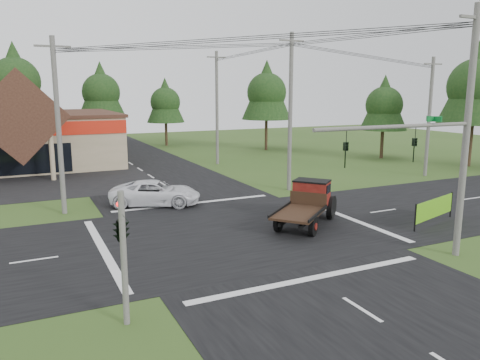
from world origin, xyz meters
TOP-DOWN VIEW (x-y plane):
  - ground at (0.00, 0.00)m, footprint 120.00×120.00m
  - road_ns at (0.00, 0.00)m, footprint 12.00×120.00m
  - road_ew at (0.00, 0.00)m, footprint 120.00×12.00m
  - traffic_signal_mast at (5.82, -7.50)m, footprint 8.12×0.24m
  - traffic_signal_corner at (-7.50, -7.32)m, footprint 0.53×2.48m
  - utility_pole_nr at (7.50, -7.50)m, footprint 2.00×0.30m
  - utility_pole_nw at (-8.00, 8.00)m, footprint 2.00×0.30m
  - utility_pole_ne at (8.00, 8.00)m, footprint 2.00×0.30m
  - utility_pole_far at (22.00, 8.00)m, footprint 2.00×0.30m
  - utility_pole_n at (8.00, 22.00)m, footprint 2.00×0.30m
  - tree_row_c at (-10.00, 41.00)m, footprint 7.28×7.28m
  - tree_row_d at (0.00, 42.00)m, footprint 6.16×6.16m
  - tree_row_e at (8.00, 40.00)m, footprint 5.04×5.04m
  - tree_side_ne at (18.00, 30.00)m, footprint 6.16×6.16m
  - tree_side_e_near at (26.00, 18.00)m, footprint 5.04×5.04m
  - tree_side_e_far at (30.00, 10.00)m, footprint 6.72×6.72m
  - antique_flatbed_truck at (3.86, -0.55)m, footprint 5.88×5.42m
  - roadside_banner at (10.57, -3.40)m, footprint 4.30×1.44m
  - white_pickup at (-2.37, 7.69)m, footprint 6.40×4.80m

SIDE VIEW (x-z plane):
  - ground at x=0.00m, z-range 0.00..0.00m
  - road_ns at x=0.00m, z-range 0.00..0.02m
  - road_ew at x=0.00m, z-range 0.00..0.02m
  - roadside_banner at x=10.57m, z-range 0.00..1.52m
  - white_pickup at x=-2.37m, z-range 0.00..1.62m
  - antique_flatbed_truck at x=3.86m, z-range 0.00..2.43m
  - traffic_signal_corner at x=-7.50m, z-range 1.32..5.72m
  - traffic_signal_mast at x=5.82m, z-range 0.93..7.93m
  - utility_pole_far at x=22.00m, z-range 0.14..10.34m
  - utility_pole_nw at x=-8.00m, z-range 0.14..10.64m
  - utility_pole_nr at x=7.50m, z-range 0.14..11.14m
  - utility_pole_n at x=8.00m, z-range 0.14..11.34m
  - utility_pole_ne at x=8.00m, z-range 0.14..11.64m
  - tree_row_e at x=8.00m, z-range 1.49..10.58m
  - tree_side_e_near at x=26.00m, z-range 1.49..10.58m
  - tree_row_d at x=0.00m, z-range 1.82..12.93m
  - tree_side_ne at x=18.00m, z-range 1.82..12.93m
  - tree_side_e_far at x=30.00m, z-range 1.99..14.11m
  - tree_row_c at x=-10.00m, z-range 2.16..15.29m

